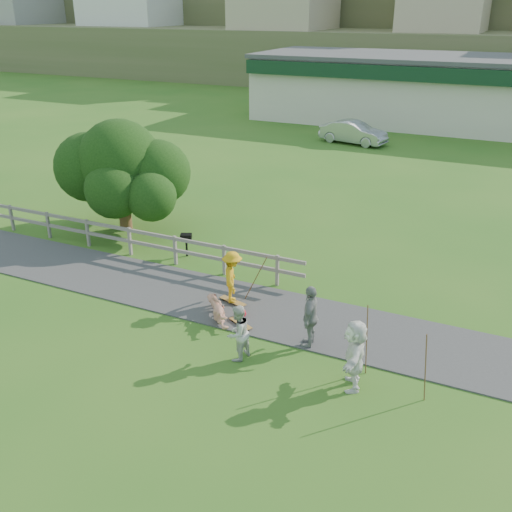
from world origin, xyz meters
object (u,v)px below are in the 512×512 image
(spectator_a, at_px, (238,333))
(car_silver, at_px, (353,132))
(spectator_b, at_px, (310,317))
(tree, at_px, (122,181))
(skater_rider, at_px, (232,280))
(skater_fallen, at_px, (218,309))
(bbq, at_px, (187,245))
(spectator_d, at_px, (355,355))

(spectator_a, distance_m, car_silver, 26.66)
(spectator_b, xyz_separation_m, tree, (-10.11, 5.18, 1.18))
(skater_rider, height_order, skater_fallen, skater_rider)
(skater_rider, bearing_deg, spectator_b, -139.83)
(skater_fallen, relative_size, spectator_a, 1.11)
(skater_fallen, xyz_separation_m, bbq, (-3.31, 3.59, 0.12))
(skater_rider, relative_size, tree, 0.31)
(spectator_b, bearing_deg, car_silver, -173.00)
(skater_fallen, bearing_deg, spectator_a, -87.62)
(skater_rider, bearing_deg, spectator_a, -177.66)
(spectator_a, bearing_deg, bbq, -124.46)
(spectator_b, distance_m, car_silver, 25.60)
(spectator_d, bearing_deg, spectator_b, -144.04)
(skater_fallen, bearing_deg, tree, 105.09)
(spectator_d, distance_m, bbq, 9.41)
(spectator_b, bearing_deg, skater_fallen, -101.12)
(spectator_b, relative_size, tree, 0.34)
(skater_rider, relative_size, spectator_a, 1.07)
(bbq, bearing_deg, car_silver, 65.71)
(skater_rider, bearing_deg, tree, 33.12)
(spectator_d, relative_size, bbq, 2.09)
(spectator_b, bearing_deg, bbq, -128.01)
(skater_fallen, relative_size, bbq, 1.97)
(tree, bearing_deg, skater_rider, -29.12)
(spectator_b, height_order, car_silver, spectator_b)
(skater_fallen, distance_m, spectator_d, 4.86)
(skater_rider, xyz_separation_m, spectator_d, (4.62, -2.50, 0.08))
(spectator_a, bearing_deg, skater_rider, -136.97)
(spectator_d, height_order, tree, tree)
(tree, distance_m, bbq, 4.37)
(skater_rider, bearing_deg, spectator_d, -146.16)
(skater_fallen, distance_m, spectator_b, 3.05)
(skater_rider, height_order, spectator_d, spectator_d)
(tree, bearing_deg, car_silver, 78.46)
(bbq, bearing_deg, skater_rider, -62.09)
(bbq, bearing_deg, tree, 136.71)
(spectator_b, xyz_separation_m, bbq, (-6.30, 3.82, -0.48))
(spectator_a, height_order, bbq, spectator_a)
(spectator_b, relative_size, car_silver, 0.40)
(spectator_a, xyz_separation_m, spectator_d, (3.10, 0.12, 0.14))
(spectator_d, distance_m, tree, 13.42)
(skater_fallen, relative_size, car_silver, 0.38)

